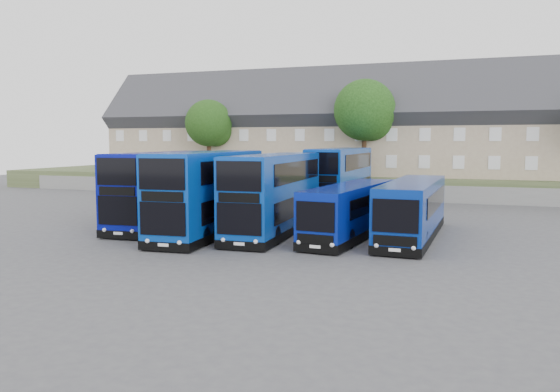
{
  "coord_description": "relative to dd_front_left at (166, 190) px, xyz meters",
  "views": [
    {
      "loc": [
        11.59,
        -25.76,
        5.37
      ],
      "look_at": [
        1.12,
        4.07,
        2.2
      ],
      "focal_mm": 35.0,
      "sensor_mm": 36.0,
      "label": 1
    }
  ],
  "objects": [
    {
      "name": "ground",
      "position": [
        6.88,
        -4.73,
        -2.29
      ],
      "size": [
        120.0,
        120.0,
        0.0
      ],
      "primitive_type": "plane",
      "color": "#47474C",
      "rests_on": "ground"
    },
    {
      "name": "retaining_wall",
      "position": [
        6.88,
        19.27,
        -1.54
      ],
      "size": [
        70.0,
        0.4,
        1.5
      ],
      "primitive_type": "cube",
      "color": "slate",
      "rests_on": "ground"
    },
    {
      "name": "earth_bank",
      "position": [
        6.88,
        29.27,
        -1.29
      ],
      "size": [
        80.0,
        20.0,
        2.0
      ],
      "primitive_type": "cube",
      "color": "#41502D",
      "rests_on": "ground"
    },
    {
      "name": "terrace_row",
      "position": [
        9.88,
        25.27,
        4.31
      ],
      "size": [
        60.0,
        10.4,
        11.2
      ],
      "color": "tan",
      "rests_on": "earth_bank"
    },
    {
      "name": "dd_front_left",
      "position": [
        0.0,
        0.0,
        0.0
      ],
      "size": [
        3.62,
        11.88,
        4.65
      ],
      "rotation": [
        0.0,
        0.0,
        0.08
      ],
      "color": "#070F8C",
      "rests_on": "ground"
    },
    {
      "name": "dd_front_mid",
      "position": [
        4.13,
        -2.02,
        0.04
      ],
      "size": [
        3.6,
        12.07,
        4.73
      ],
      "rotation": [
        0.0,
        0.0,
        0.07
      ],
      "color": "#093DA7",
      "rests_on": "ground"
    },
    {
      "name": "dd_front_right",
      "position": [
        7.69,
        -0.72,
        -0.03
      ],
      "size": [
        3.1,
        11.64,
        4.59
      ],
      "rotation": [
        0.0,
        0.0,
        0.04
      ],
      "color": "#083BA4",
      "rests_on": "ground"
    },
    {
      "name": "dd_rear_left",
      "position": [
        3.57,
        10.81,
        -0.25
      ],
      "size": [
        3.1,
        10.58,
        4.15
      ],
      "rotation": [
        0.0,
        0.0,
        -0.07
      ],
      "color": "#0939A7",
      "rests_on": "ground"
    },
    {
      "name": "dd_rear_right",
      "position": [
        8.64,
        12.15,
        0.07
      ],
      "size": [
        2.78,
        12.05,
        4.78
      ],
      "rotation": [
        0.0,
        0.0,
        -0.0
      ],
      "color": "#093DA5",
      "rests_on": "ground"
    },
    {
      "name": "coach_east_a",
      "position": [
        12.15,
        -0.57,
        -0.84
      ],
      "size": [
        3.37,
        10.96,
        2.95
      ],
      "rotation": [
        0.0,
        0.0,
        -0.1
      ],
      "color": "#081E9A",
      "rests_on": "ground"
    },
    {
      "name": "coach_east_b",
      "position": [
        15.47,
        0.31,
        -0.73
      ],
      "size": [
        2.86,
        11.72,
        3.18
      ],
      "rotation": [
        0.0,
        0.0,
        -0.04
      ],
      "color": "#082A93",
      "rests_on": "ground"
    },
    {
      "name": "tree_west",
      "position": [
        -6.98,
        20.37,
        4.76
      ],
      "size": [
        4.8,
        4.8,
        7.65
      ],
      "color": "#382314",
      "rests_on": "earth_bank"
    },
    {
      "name": "tree_mid",
      "position": [
        9.02,
        20.87,
        5.78
      ],
      "size": [
        5.76,
        5.76,
        9.18
      ],
      "color": "#382314",
      "rests_on": "earth_bank"
    }
  ]
}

